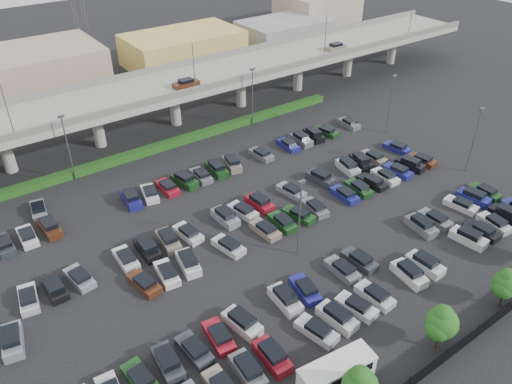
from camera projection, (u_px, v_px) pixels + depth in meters
ground at (258, 221)px, 65.06m from camera, size 280.00×280.00×0.00m
overpass at (145, 94)px, 82.80m from camera, size 150.00×13.00×15.80m
hedge at (169, 144)px, 81.72m from camera, size 66.00×1.60×1.10m
fence at (437, 363)px, 45.53m from camera, size 70.00×0.10×2.00m
tree_row at (435, 329)px, 45.45m from camera, size 65.07×3.66×5.94m
shuttle_bus at (337, 371)px, 44.37m from camera, size 7.43×3.29×2.31m
parked_cars at (272, 233)px, 62.02m from camera, size 63.11×41.66×1.67m
light_poles at (222, 184)px, 60.97m from camera, size 66.90×48.38×10.30m
distant_buildings at (141, 53)px, 110.93m from camera, size 138.00×24.00×9.00m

